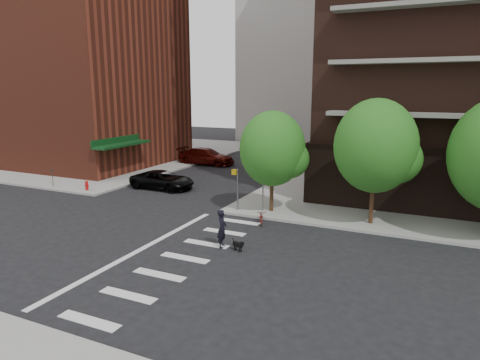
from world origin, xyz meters
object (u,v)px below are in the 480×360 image
object	(u,v)px
fire_hydrant	(87,185)
parked_car_maroon	(206,156)
parked_car_black	(162,180)
parked_car_silver	(208,157)
dog_walker	(222,229)
scooter	(261,217)

from	to	relation	value
fire_hydrant	parked_car_maroon	size ratio (longest dim) A/B	0.13
parked_car_black	parked_car_silver	bearing A→B (deg)	11.37
fire_hydrant	dog_walker	xyz separation A→B (m)	(14.41, -5.83, 0.39)
parked_car_silver	scooter	bearing A→B (deg)	-136.21
parked_car_maroon	scooter	world-z (taller)	parked_car_maroon
parked_car_black	dog_walker	bearing A→B (deg)	-132.57
fire_hydrant	scooter	world-z (taller)	fire_hydrant
fire_hydrant	dog_walker	distance (m)	15.55
parked_car_maroon	parked_car_silver	xyz separation A→B (m)	(0.00, 0.28, -0.15)
scooter	parked_car_black	bearing A→B (deg)	131.80
parked_car_maroon	fire_hydrant	bearing A→B (deg)	167.51
parked_car_silver	scooter	size ratio (longest dim) A/B	2.75
scooter	dog_walker	xyz separation A→B (m)	(-0.34, -4.26, 0.54)
parked_car_maroon	parked_car_silver	distance (m)	0.32
parked_car_silver	scooter	xyz separation A→B (m)	(12.45, -16.02, -0.29)
parked_car_black	parked_car_maroon	size ratio (longest dim) A/B	0.86
fire_hydrant	parked_car_black	size ratio (longest dim) A/B	0.15
parked_car_silver	dog_walker	size ratio (longest dim) A/B	2.24
fire_hydrant	parked_car_silver	distance (m)	14.63
parked_car_black	parked_car_maroon	world-z (taller)	parked_car_maroon
parked_car_black	parked_car_maroon	bearing A→B (deg)	11.66
fire_hydrant	dog_walker	bearing A→B (deg)	-22.04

